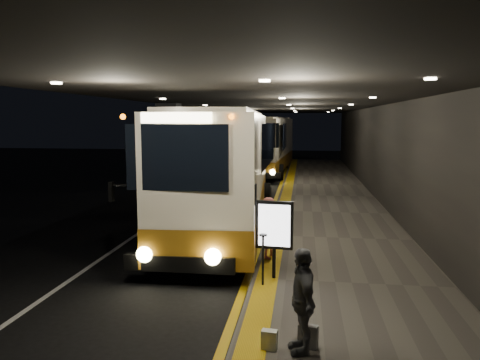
# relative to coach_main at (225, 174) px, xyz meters

# --- Properties ---
(ground) EXTENTS (90.00, 90.00, 0.00)m
(ground) POSITION_rel_coach_main_xyz_m (-0.91, -2.56, -1.89)
(ground) COLOR black
(lane_line_white) EXTENTS (0.12, 50.00, 0.01)m
(lane_line_white) POSITION_rel_coach_main_xyz_m (-2.71, 2.44, -1.89)
(lane_line_white) COLOR silver
(lane_line_white) RESTS_ON ground
(kerb_stripe_yellow) EXTENTS (0.18, 50.00, 0.01)m
(kerb_stripe_yellow) POSITION_rel_coach_main_xyz_m (1.44, 2.44, -1.89)
(kerb_stripe_yellow) COLOR gold
(kerb_stripe_yellow) RESTS_ON ground
(sidewalk) EXTENTS (4.50, 50.00, 0.15)m
(sidewalk) POSITION_rel_coach_main_xyz_m (3.84, 2.44, -1.82)
(sidewalk) COLOR #514C44
(sidewalk) RESTS_ON ground
(tactile_strip) EXTENTS (0.50, 50.00, 0.01)m
(tactile_strip) POSITION_rel_coach_main_xyz_m (1.94, 2.44, -1.73)
(tactile_strip) COLOR gold
(tactile_strip) RESTS_ON sidewalk
(terminal_wall) EXTENTS (0.10, 50.00, 6.00)m
(terminal_wall) POSITION_rel_coach_main_xyz_m (6.09, 2.44, 1.11)
(terminal_wall) COLOR black
(terminal_wall) RESTS_ON ground
(support_columns) EXTENTS (0.80, 24.80, 4.40)m
(support_columns) POSITION_rel_coach_main_xyz_m (-2.41, 1.44, 0.31)
(support_columns) COLOR black
(support_columns) RESTS_ON ground
(canopy) EXTENTS (9.00, 50.00, 0.40)m
(canopy) POSITION_rel_coach_main_xyz_m (1.59, 2.44, 2.71)
(canopy) COLOR black
(canopy) RESTS_ON support_columns
(coach_main) EXTENTS (3.37, 12.74, 3.94)m
(coach_main) POSITION_rel_coach_main_xyz_m (0.00, 0.00, 0.00)
(coach_main) COLOR beige
(coach_main) RESTS_ON ground
(coach_second) EXTENTS (3.22, 12.35, 3.84)m
(coach_second) POSITION_rel_coach_main_xyz_m (0.20, 17.03, -0.05)
(coach_second) COLOR beige
(coach_second) RESTS_ON ground
(passenger_boarding) EXTENTS (0.57, 0.69, 1.62)m
(passenger_boarding) POSITION_rel_coach_main_xyz_m (1.89, -4.07, -0.93)
(passenger_boarding) COLOR #C7605D
(passenger_boarding) RESTS_ON sidewalk
(passenger_waiting_grey) EXTENTS (0.70, 1.06, 1.67)m
(passenger_waiting_grey) POSITION_rel_coach_main_xyz_m (2.74, -9.01, -0.90)
(passenger_waiting_grey) COLOR #525357
(passenger_waiting_grey) RESTS_ON sidewalk
(bag_polka) EXTENTS (0.34, 0.21, 0.38)m
(bag_polka) POSITION_rel_coach_main_xyz_m (2.84, -8.89, -1.55)
(bag_polka) COLOR black
(bag_polka) RESTS_ON sidewalk
(bag_plain) EXTENTS (0.27, 0.18, 0.31)m
(bag_plain) POSITION_rel_coach_main_xyz_m (2.23, -9.02, -1.58)
(bag_plain) COLOR white
(bag_plain) RESTS_ON sidewalk
(info_sign) EXTENTS (0.86, 0.20, 1.80)m
(info_sign) POSITION_rel_coach_main_xyz_m (2.09, -5.67, -0.52)
(info_sign) COLOR black
(info_sign) RESTS_ON sidewalk
(stanchion_post) EXTENTS (0.05, 0.05, 1.14)m
(stanchion_post) POSITION_rel_coach_main_xyz_m (1.88, -6.15, -1.17)
(stanchion_post) COLOR black
(stanchion_post) RESTS_ON sidewalk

